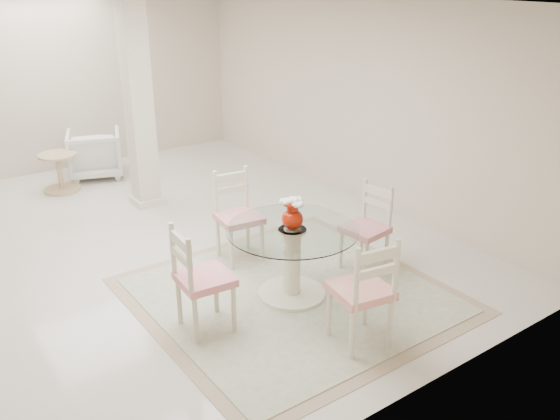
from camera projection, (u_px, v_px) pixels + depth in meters
ground at (154, 247)px, 6.86m from camera, size 7.00×7.00×0.00m
room_shell at (139, 86)px, 6.15m from camera, size 6.02×7.02×2.71m
column at (139, 106)px, 7.59m from camera, size 0.30×0.30×2.70m
area_rug at (292, 295)px, 5.84m from camera, size 2.82×2.82×0.02m
dining_table at (292, 262)px, 5.70m from camera, size 1.26×1.26×0.73m
red_vase at (293, 214)px, 5.51m from camera, size 0.24×0.22×0.31m
dining_chair_east at (369, 221)px, 6.19m from camera, size 0.47×0.47×1.03m
dining_chair_north at (236, 209)px, 6.39m from camera, size 0.50×0.50×1.11m
dining_chair_west at (197, 272)px, 5.07m from camera, size 0.48×0.48×1.11m
dining_chair_south at (366, 285)px, 4.84m from camera, size 0.53×0.53×1.14m
armchair_white at (95, 154)px, 9.03m from camera, size 0.99×1.00×0.72m
side_table at (60, 174)px, 8.47m from camera, size 0.53×0.53×0.55m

